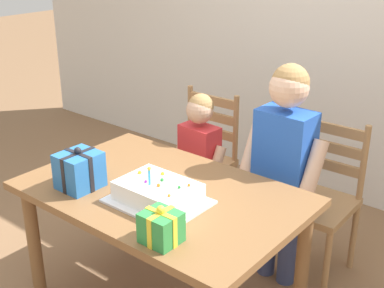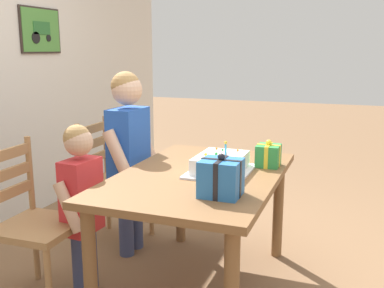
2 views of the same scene
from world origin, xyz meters
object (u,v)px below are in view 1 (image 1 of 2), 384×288
birthday_cake (158,193)px  gift_box_red_large (79,170)px  chair_right (317,199)px  child_older (284,156)px  chair_left (199,160)px  gift_box_beside_cake (161,227)px  dining_table (162,208)px  child_younger (199,157)px

birthday_cake → gift_box_red_large: (-0.41, -0.12, 0.04)m
chair_right → child_older: bearing=-118.3°
chair_left → chair_right: same height
chair_left → gift_box_beside_cake: bearing=-58.0°
gift_box_beside_cake → gift_box_red_large: bearing=170.3°
gift_box_red_large → chair_right: bearing=54.4°
birthday_cake → chair_right: size_ratio=0.48×
dining_table → gift_box_beside_cake: gift_box_beside_cake is taller
birthday_cake → gift_box_beside_cake: bearing=-45.2°
dining_table → child_older: size_ratio=1.07×
dining_table → gift_box_red_large: size_ratio=6.35×
birthday_cake → child_older: bearing=71.5°
gift_box_beside_cake → chair_left: 1.43m
gift_box_red_large → chair_left: bearing=95.3°
birthday_cake → gift_box_beside_cake: size_ratio=2.62×
dining_table → child_younger: bearing=112.7°
dining_table → chair_right: chair_right is taller
gift_box_red_large → child_older: 1.08m
chair_left → child_older: child_older is taller
dining_table → birthday_cake: (0.07, -0.10, 0.15)m
gift_box_beside_cake → chair_right: (0.13, 1.18, -0.32)m
child_older → child_younger: (-0.58, 0.00, -0.17)m
dining_table → birthday_cake: bearing=-55.7°
chair_left → dining_table: bearing=-62.8°
gift_box_red_large → child_older: size_ratio=0.17×
chair_left → child_younger: 0.32m
gift_box_red_large → birthday_cake: bearing=16.9°
chair_right → chair_left: bearing=-180.0°
child_younger → child_older: bearing=-0.1°
birthday_cake → chair_left: bearing=118.1°
chair_right → gift_box_red_large: bearing=-125.6°
gift_box_beside_cake → dining_table: bearing=131.9°
child_younger → gift_box_red_large: bearing=-94.9°
child_older → chair_left: bearing=163.8°
chair_right → child_older: (-0.12, -0.22, 0.31)m
dining_table → gift_box_beside_cake: bearing=-48.1°
dining_table → child_older: bearing=63.3°
chair_right → child_younger: size_ratio=0.91×
birthday_cake → child_older: child_older is taller
chair_right → child_older: 0.40m
birthday_cake → chair_left: (-0.51, 0.95, -0.31)m
chair_left → child_older: size_ratio=0.72×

